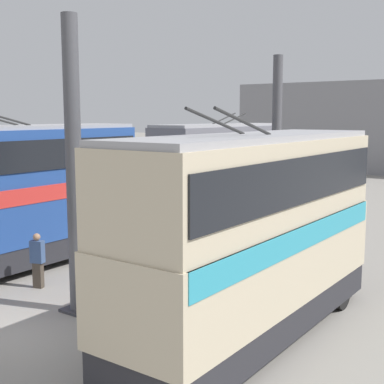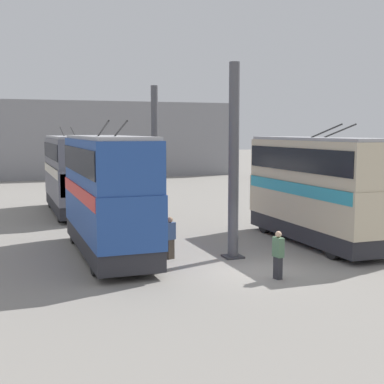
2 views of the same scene
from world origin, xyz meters
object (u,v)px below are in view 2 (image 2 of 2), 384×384
bus_right_near (108,188)px  person_by_right_row (170,237)px  person_aisle_foreground (278,254)px  bus_right_mid (71,170)px  oil_drum (118,209)px  bus_left_far (317,184)px

bus_right_near → person_by_right_row: 3.33m
person_aisle_foreground → bus_right_mid: bearing=96.3°
oil_drum → person_by_right_row: bearing=178.6°
oil_drum → person_aisle_foreground: bearing=-171.3°
bus_left_far → person_aisle_foreground: size_ratio=5.21×
bus_left_far → bus_right_near: size_ratio=1.01×
bus_right_near → person_aisle_foreground: (-5.63, -5.03, -1.96)m
person_aisle_foreground → person_by_right_row: bearing=113.8°
person_by_right_row → oil_drum: bearing=-20.0°
bus_left_far → person_by_right_row: (-0.64, 7.40, -1.89)m
person_by_right_row → person_aisle_foreground: size_ratio=1.01×
bus_left_far → oil_drum: size_ratio=10.29×
bus_right_mid → person_aisle_foreground: bearing=-164.6°
person_aisle_foreground → bus_left_far: bearing=36.9°
oil_drum → bus_right_mid: bearing=49.6°
bus_right_near → person_aisle_foreground: bus_right_near is taller
bus_left_far → bus_right_mid: bus_left_far is taller
bus_right_near → person_aisle_foreground: size_ratio=5.18×
person_by_right_row → person_aisle_foreground: 5.02m
bus_right_mid → person_by_right_row: bus_right_mid is taller
bus_left_far → bus_right_mid: (13.38, 9.70, -0.01)m
bus_left_far → person_by_right_row: size_ratio=5.17×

